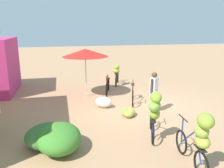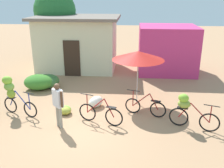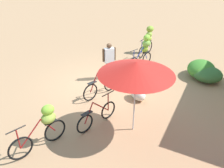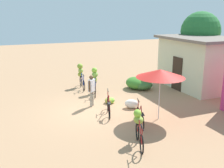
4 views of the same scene
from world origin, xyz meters
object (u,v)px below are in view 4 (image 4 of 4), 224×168
bicycle_by_shop (140,117)px  person_vendor (92,88)px  market_umbrella (160,73)px  bicycle_center_loaded (109,107)px  tree_behind_building (200,31)px  bicycle_near_pile (95,78)px  produce_sack (132,104)px  bicycle_rightmost (139,125)px  building_low (199,62)px  bicycle_leftmost (81,73)px  banana_pile_on_ground (110,100)px

bicycle_by_shop → person_vendor: bearing=-159.0°
market_umbrella → bicycle_center_loaded: market_umbrella is taller
bicycle_center_loaded → bicycle_by_shop: bicycle_center_loaded is taller
tree_behind_building → bicycle_center_loaded: 9.56m
bicycle_near_pile → produce_sack: bicycle_near_pile is taller
market_umbrella → bicycle_rightmost: size_ratio=1.40×
building_low → person_vendor: (0.88, -7.24, -0.62)m
tree_behind_building → bicycle_rightmost: size_ratio=2.92×
building_low → market_umbrella: bearing=-54.8°
market_umbrella → bicycle_leftmost: bearing=-164.4°
produce_sack → bicycle_rightmost: bearing=-22.5°
building_low → bicycle_rightmost: bearing=-52.8°
tree_behind_building → building_low: bearing=-38.4°
bicycle_near_pile → produce_sack: 3.22m
bicycle_center_loaded → banana_pile_on_ground: bearing=156.1°
bicycle_leftmost → person_vendor: 3.66m
tree_behind_building → bicycle_rightmost: tree_behind_building is taller
market_umbrella → person_vendor: 3.64m
bicycle_center_loaded → bicycle_by_shop: 1.78m
bicycle_leftmost → bicycle_by_shop: 6.67m
building_low → bicycle_leftmost: size_ratio=3.03×
bicycle_by_shop → produce_sack: 2.05m
building_low → banana_pile_on_ground: bearing=-82.9°
tree_behind_building → bicycle_rightmost: 11.06m
building_low → person_vendor: bearing=-83.1°
market_umbrella → bicycle_rightmost: 2.88m
market_umbrella → bicycle_by_shop: (0.30, -1.08, -1.72)m
bicycle_leftmost → bicycle_rightmost: 8.01m
tree_behind_building → person_vendor: size_ratio=2.92×
building_low → bicycle_by_shop: size_ratio=3.24×
tree_behind_building → bicycle_center_loaded: bearing=-64.5°
bicycle_by_shop → bicycle_rightmost: 1.65m
banana_pile_on_ground → person_vendor: bearing=-84.5°
tree_behind_building → produce_sack: (3.56, -6.84, -3.10)m
market_umbrella → banana_pile_on_ground: (-2.77, -1.21, -1.92)m
bicycle_near_pile → bicycle_rightmost: size_ratio=0.95×
market_umbrella → produce_sack: bearing=-163.2°
building_low → bicycle_center_loaded: 7.34m
tree_behind_building → bicycle_by_shop: size_ratio=3.05×
banana_pile_on_ground → produce_sack: size_ratio=1.01×
bicycle_near_pile → person_vendor: size_ratio=0.95×
market_umbrella → banana_pile_on_ground: bearing=-156.4°
bicycle_center_loaded → bicycle_by_shop: (1.60, 0.78, -0.03)m
bicycle_leftmost → person_vendor: bearing=-7.2°
bicycle_center_loaded → banana_pile_on_ground: (-1.47, 0.65, -0.23)m
building_low → produce_sack: building_low is taller
building_low → banana_pile_on_ground: (0.78, -6.23, -1.45)m
banana_pile_on_ground → person_vendor: (0.10, -1.02, 0.83)m
building_low → bicycle_center_loaded: size_ratio=3.04×
bicycle_leftmost → produce_sack: (4.65, 1.27, -0.67)m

